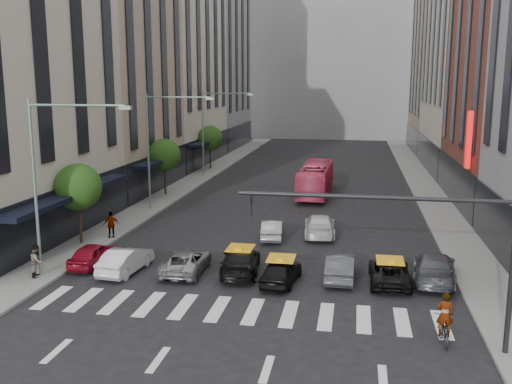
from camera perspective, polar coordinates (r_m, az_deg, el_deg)
The scene contains 31 objects.
ground at distance 24.42m, azimuth -2.36°, elevation -13.08°, with size 160.00×160.00×0.00m, color black.
sidewalk_left at distance 55.19m, azimuth -7.40°, elevation 0.50°, with size 3.00×96.00×0.15m, color slate.
sidewalk_right at distance 53.13m, azimuth 17.02°, elevation -0.29°, with size 3.00×96.00×0.15m, color slate.
building_left_b at distance 54.41m, azimuth -14.03°, elevation 12.75°, with size 8.00×16.00×24.00m, color tan.
building_left_c at distance 71.68m, azimuth -8.18°, elevation 17.23°, with size 8.00×20.00×36.00m, color beige.
building_left_d at distance 89.64m, azimuth -4.25°, elevation 14.08°, with size 8.00×18.00×30.00m, color gray.
building_right_d at distance 87.73m, azimuth 18.44°, elevation 12.99°, with size 8.00×18.00×28.00m, color tan.
building_far at distance 107.21m, azimuth 7.64°, elevation 15.09°, with size 30.00×10.00×36.00m, color gray.
tree_near at distance 36.42m, azimuth -17.36°, elevation 0.47°, with size 2.88×2.88×4.95m.
tree_mid at distance 50.99m, azimuth -9.15°, elevation 3.67°, with size 2.88×2.88×4.95m.
tree_far at distance 66.22m, azimuth -4.63°, elevation 5.40°, with size 2.88×2.88×4.95m.
streetlamp_near at distance 30.04m, azimuth -19.83°, elevation 2.56°, with size 5.38×0.25×9.00m.
streetlamp_mid at distance 44.54m, azimuth -9.61°, elevation 5.55°, with size 5.38×0.25×9.00m.
streetlamp_far at distance 59.81m, azimuth -4.47°, elevation 6.99°, with size 5.38×0.25×9.00m.
traffic_signal at distance 21.68m, azimuth 17.28°, elevation -4.15°, with size 10.10×0.20×6.00m.
liberty_sign at distance 42.68m, azimuth 20.51°, elevation 4.92°, with size 0.30×0.70×4.00m.
car_red at distance 32.71m, azimuth -15.98°, elevation -6.02°, with size 1.52×3.78×1.29m, color maroon.
car_white_front at distance 31.18m, azimuth -12.90°, elevation -6.65°, with size 1.42×4.08×1.34m, color silver.
car_silver at distance 30.62m, azimuth -6.99°, elevation -6.90°, with size 2.02×4.39×1.22m, color gray.
taxi_left at distance 30.23m, azimuth -1.56°, elevation -6.90°, with size 1.92×4.72×1.37m, color black.
taxi_center at distance 28.78m, azimuth 2.53°, elevation -7.91°, with size 1.53×3.81×1.30m, color black.
car_grey_mid at distance 29.73m, azimuth 8.44°, elevation -7.36°, with size 1.42×4.08×1.34m, color #3C3E43.
taxi_right at distance 29.56m, azimuth 13.21°, elevation -7.80°, with size 1.97×4.26×1.18m, color black.
car_grey_curb at distance 30.49m, azimuth 17.40°, elevation -7.17°, with size 2.04×5.01×1.45m, color #46484E.
car_row2_left at distance 36.88m, azimuth 1.63°, elevation -3.73°, with size 1.31×3.75×1.24m, color #ACADB2.
car_row2_right at distance 37.79m, azimuth 6.40°, elevation -3.32°, with size 1.95×4.80×1.39m, color silver.
bus at distance 51.18m, azimuth 5.98°, elevation 1.29°, with size 2.44×10.43×2.91m, color #DC4066.
motorcycle at distance 23.81m, azimuth 18.26°, elevation -12.99°, with size 0.66×1.90×1.00m, color black.
rider at distance 23.30m, azimuth 18.46°, elevation -9.85°, with size 0.65×0.43×1.78m, color gray.
pedestrian_near at distance 31.37m, azimuth -21.10°, elevation -6.44°, with size 0.80×0.62×1.64m, color gray.
pedestrian_far at distance 37.59m, azimuth -14.26°, elevation -3.19°, with size 1.00×0.42×1.70m, color gray.
Camera 1 is at (4.83, -21.79, 9.90)m, focal length 40.00 mm.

